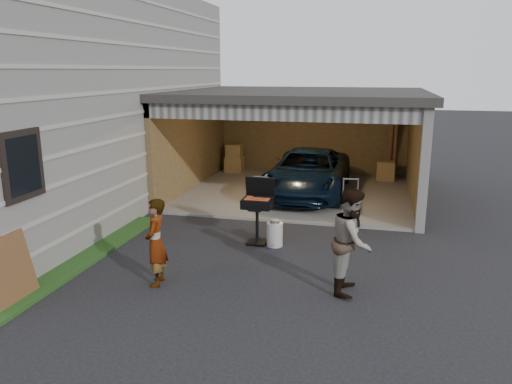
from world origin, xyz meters
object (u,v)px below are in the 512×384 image
minivan (308,174)px  plywood_panel (9,271)px  man (352,241)px  woman (156,242)px  propane_tank (275,234)px  bbq_grill (258,205)px  hand_truck (349,219)px

minivan → plywood_panel: (-3.41, -7.67, -0.10)m
man → plywood_panel: bearing=112.4°
minivan → woman: 6.69m
minivan → propane_tank: bearing=-90.5°
bbq_grill → plywood_panel: 4.62m
man → bbq_grill: 2.71m
man → bbq_grill: (-1.97, 1.86, -0.05)m
minivan → plywood_panel: size_ratio=4.21×
minivan → bbq_grill: (-0.44, -4.14, 0.18)m
propane_tank → plywood_panel: bearing=-134.1°
bbq_grill → hand_truck: 2.35m
bbq_grill → minivan: bearing=83.9°
bbq_grill → propane_tank: bearing=-12.8°
woman → plywood_panel: 2.19m
minivan → propane_tank: minivan is taller
plywood_panel → bbq_grill: bearing=50.0°
woman → minivan: bearing=155.1°
woman → man: size_ratio=0.86×
plywood_panel → propane_tank: bearing=45.9°
woman → plywood_panel: (-1.84, -1.17, -0.21)m
bbq_grill → propane_tank: (0.38, -0.09, -0.55)m
propane_tank → plywood_panel: 4.81m
bbq_grill → plywood_panel: bearing=-130.0°
propane_tank → plywood_panel: (-3.34, -3.45, 0.28)m
minivan → bbq_grill: 4.17m
hand_truck → minivan: bearing=107.1°
propane_tank → hand_truck: 2.06m
man → hand_truck: size_ratio=1.47×
man → bbq_grill: man is taller
woman → man: man is taller
woman → man: bearing=87.9°
propane_tank → minivan: bearing=89.1°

